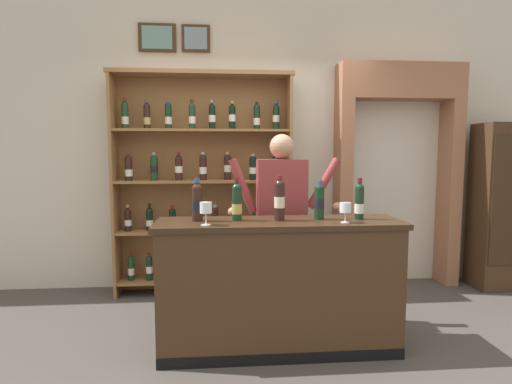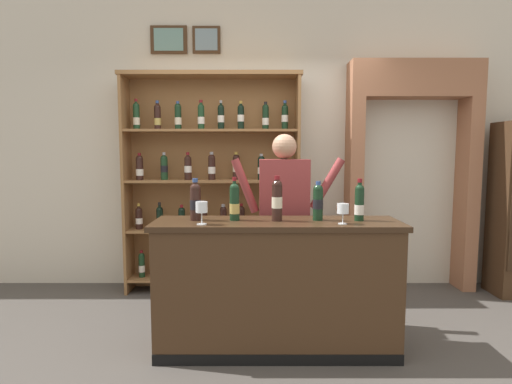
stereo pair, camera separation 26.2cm
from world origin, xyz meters
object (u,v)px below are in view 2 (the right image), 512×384
Objects in this scene: tasting_counter at (277,286)px; tasting_bottle_vin_santo at (360,202)px; wine_glass_right at (202,208)px; tasting_bottle_chianti at (235,202)px; tasting_bottle_rosso at (319,201)px; tasting_bottle_bianco at (278,199)px; wine_shelf at (213,179)px; shopkeeper at (285,208)px; wine_glass_spare at (344,209)px; tasting_bottle_prosecco at (196,201)px.

tasting_bottle_vin_santo is (0.60, 0.02, 0.63)m from tasting_counter.
wine_glass_right is at bearing -164.86° from tasting_counter.
tasting_bottle_rosso is (0.61, 0.00, 0.00)m from tasting_bottle_chianti.
tasting_bottle_rosso is (0.30, 0.03, -0.02)m from tasting_bottle_bianco.
wine_shelf is 1.12m from shopkeeper.
shopkeeper is 0.50m from tasting_bottle_bianco.
tasting_bottle_bianco is 2.06× the size of wine_glass_right.
wine_shelf is 7.37× the size of tasting_bottle_vin_santo.
tasting_counter is 0.76m from wine_glass_spare.
tasting_bottle_chianti reaches higher than tasting_bottle_vin_santo.
shopkeeper is at bearing 116.28° from tasting_bottle_rosso.
tasting_bottle_rosso is at bearing 5.54° from tasting_bottle_bianco.
shopkeeper is 10.15× the size of wine_glass_right.
tasting_bottle_rosso is at bearing 133.18° from wine_glass_spare.
tasting_bottle_vin_santo is 1.93× the size of wine_glass_right.
wine_glass_right is (-0.22, -0.18, -0.02)m from tasting_bottle_chianti.
shopkeeper reaches higher than tasting_bottle_prosecco.
tasting_bottle_prosecco is 1.07× the size of tasting_bottle_rosso.
shopkeeper is at bearing 79.74° from tasting_bottle_bianco.
tasting_bottle_vin_santo reaches higher than wine_glass_right.
wine_glass_right is at bearing -164.20° from tasting_bottle_bianco.
tasting_bottle_prosecco is at bearing 111.04° from wine_glass_right.
shopkeeper is at bearing -51.01° from wine_shelf.
wine_shelf is at bearing 103.03° from tasting_bottle_chianti.
tasting_bottle_vin_santo is 2.14× the size of wine_glass_spare.
tasting_bottle_prosecco is at bearing 179.05° from tasting_bottle_vin_santo.
wine_glass_spare is 0.98m from wine_glass_right.
tasting_counter is at bearing -100.20° from shopkeeper.
shopkeeper reaches higher than wine_glass_spare.
shopkeeper is 11.28× the size of wine_glass_spare.
tasting_bottle_prosecco is 1.00× the size of tasting_bottle_vin_santo.
tasting_bottle_bianco is 0.30m from tasting_bottle_rosso.
wine_glass_right reaches higher than wine_glass_spare.
tasting_bottle_rosso is at bearing -63.72° from shopkeeper.
tasting_bottle_rosso is 2.00× the size of wine_glass_spare.
shopkeeper is at bearing 48.11° from tasting_bottle_chianti.
tasting_bottle_prosecco is 0.94× the size of tasting_bottle_bianco.
tasting_bottle_vin_santo is at bearing 0.86° from tasting_bottle_bianco.
tasting_bottle_prosecco is 0.29m from tasting_bottle_chianti.
wine_glass_spare is (0.45, -0.12, 0.59)m from tasting_counter.
tasting_bottle_bianco reaches higher than tasting_bottle_chianti.
wine_shelf is 1.80m from tasting_bottle_vin_santo.
wine_glass_spare is at bearing -53.93° from wine_shelf.
tasting_bottle_chianti is at bearing -0.09° from tasting_bottle_prosecco.
wine_glass_spare is at bearing -136.92° from tasting_bottle_vin_santo.
tasting_bottle_bianco is at bearing 84.14° from tasting_counter.
tasting_bottle_chianti is (-0.40, -0.44, 0.11)m from shopkeeper.
tasting_bottle_bianco is 0.55m from wine_glass_right.
tasting_bottle_rosso is (0.30, 0.04, 0.63)m from tasting_counter.
tasting_bottle_prosecco reaches higher than tasting_counter.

